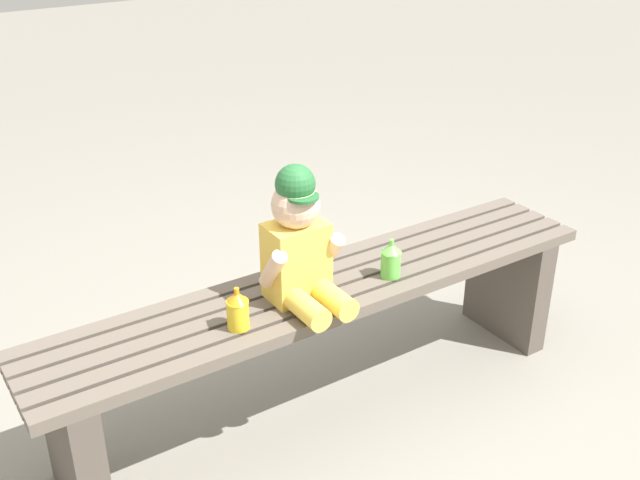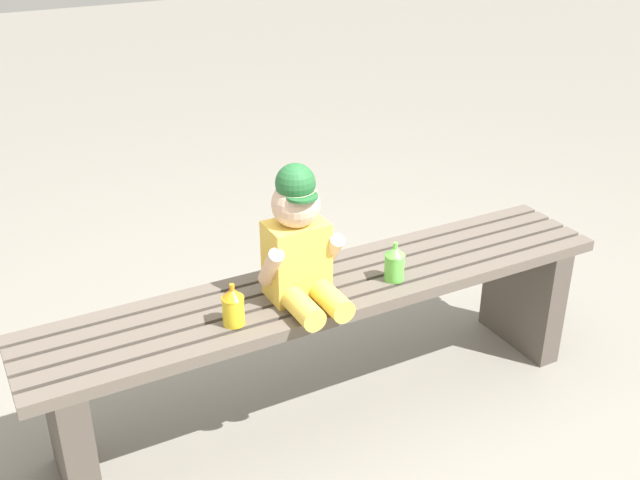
{
  "view_description": "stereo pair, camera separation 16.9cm",
  "coord_description": "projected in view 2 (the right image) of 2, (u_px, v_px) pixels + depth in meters",
  "views": [
    {
      "loc": [
        -1.1,
        -1.64,
        1.59
      ],
      "look_at": [
        -0.06,
        -0.05,
        0.64
      ],
      "focal_mm": 42.66,
      "sensor_mm": 36.0,
      "label": 1
    },
    {
      "loc": [
        -0.95,
        -1.73,
        1.59
      ],
      "look_at": [
        -0.06,
        -0.05,
        0.64
      ],
      "focal_mm": 42.66,
      "sensor_mm": 36.0,
      "label": 2
    }
  ],
  "objects": [
    {
      "name": "ground_plane",
      "position": [
        328.0,
        406.0,
        2.48
      ],
      "size": [
        16.0,
        16.0,
        0.0
      ],
      "primitive_type": "plane",
      "color": "gray"
    },
    {
      "name": "sippy_cup_left",
      "position": [
        233.0,
        306.0,
        2.05
      ],
      "size": [
        0.06,
        0.06,
        0.12
      ],
      "color": "yellow",
      "rests_on": "park_bench"
    },
    {
      "name": "park_bench",
      "position": [
        328.0,
        324.0,
        2.34
      ],
      "size": [
        1.83,
        0.34,
        0.46
      ],
      "color": "#60564C",
      "rests_on": "ground_plane"
    },
    {
      "name": "child_figure",
      "position": [
        299.0,
        243.0,
        2.12
      ],
      "size": [
        0.23,
        0.27,
        0.4
      ],
      "color": "#F2C64C",
      "rests_on": "park_bench"
    },
    {
      "name": "sippy_cup_right",
      "position": [
        395.0,
        262.0,
        2.26
      ],
      "size": [
        0.06,
        0.06,
        0.12
      ],
      "color": "#66CC4C",
      "rests_on": "park_bench"
    }
  ]
}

